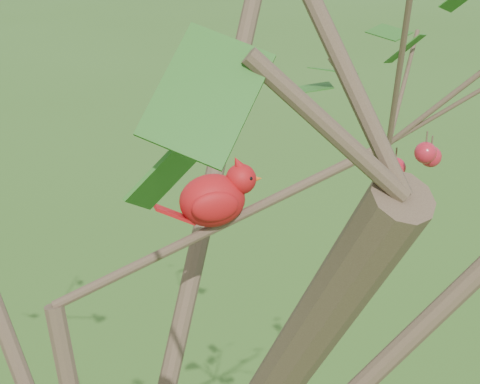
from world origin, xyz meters
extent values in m
sphere|color=#AD1826|center=(0.60, 0.10, 2.13)|extent=(0.04, 0.04, 0.04)
sphere|color=#AD1826|center=(0.62, 0.04, 2.18)|extent=(0.04, 0.04, 0.04)
sphere|color=#AD1826|center=(0.65, 0.06, 2.16)|extent=(0.04, 0.04, 0.04)
ellipsoid|color=#AB110E|center=(0.23, 0.08, 2.12)|extent=(0.12, 0.09, 0.09)
sphere|color=#AB110E|center=(0.28, 0.08, 2.15)|extent=(0.05, 0.05, 0.05)
cone|color=#AB110E|center=(0.28, 0.08, 2.18)|extent=(0.04, 0.03, 0.04)
cone|color=#D85914|center=(0.31, 0.08, 2.15)|extent=(0.02, 0.02, 0.02)
ellipsoid|color=black|center=(0.30, 0.08, 2.15)|extent=(0.02, 0.03, 0.03)
cube|color=#AB110E|center=(0.16, 0.08, 2.10)|extent=(0.07, 0.03, 0.04)
ellipsoid|color=#AB110E|center=(0.23, 0.11, 2.12)|extent=(0.08, 0.03, 0.05)
ellipsoid|color=#AB110E|center=(0.23, 0.04, 2.12)|extent=(0.08, 0.03, 0.05)
camera|label=1|loc=(-0.09, -1.06, 2.59)|focal=55.00mm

